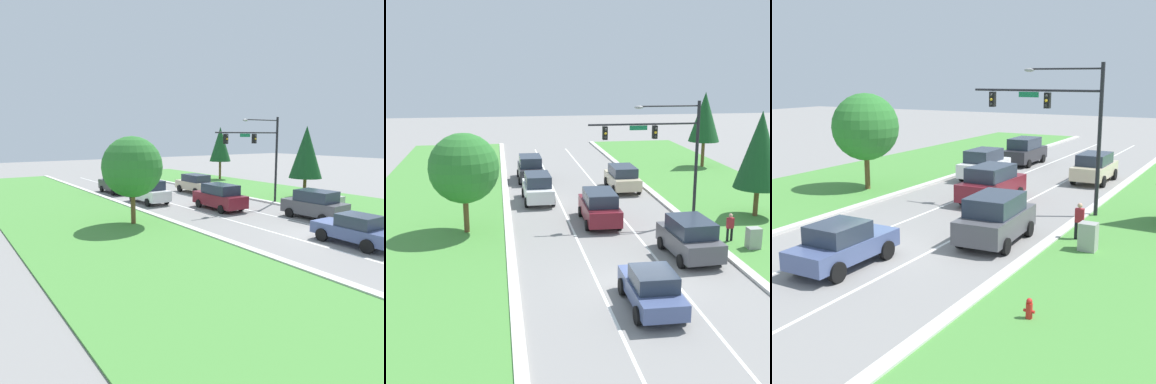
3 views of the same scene
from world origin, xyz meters
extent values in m
plane|color=gray|center=(0.00, 0.00, 0.00)|extent=(160.00, 160.00, 0.00)
cube|color=beige|center=(5.65, 0.00, 0.07)|extent=(0.50, 90.00, 0.15)
cube|color=beige|center=(-5.65, 0.00, 0.07)|extent=(0.50, 90.00, 0.15)
cube|color=#4C8E3D|center=(-10.90, 0.00, 0.04)|extent=(10.00, 90.00, 0.08)
cube|color=white|center=(-1.80, 0.00, 0.00)|extent=(0.14, 81.00, 0.01)
cube|color=white|center=(1.80, 0.00, 0.00)|extent=(0.14, 81.00, 0.01)
cylinder|color=black|center=(6.17, 10.05, 3.83)|extent=(0.20, 0.20, 7.65)
cylinder|color=black|center=(2.71, 10.05, 6.27)|extent=(6.91, 0.12, 0.12)
cube|color=#147042|center=(2.37, 10.05, 6.05)|extent=(1.10, 0.04, 0.28)
cylinder|color=black|center=(4.27, 10.05, 7.35)|extent=(3.80, 0.09, 0.09)
ellipsoid|color=gray|center=(2.37, 10.05, 7.30)|extent=(0.56, 0.28, 0.20)
cube|color=black|center=(3.40, 10.05, 5.77)|extent=(0.28, 0.32, 0.80)
sphere|color=#2D2D2D|center=(3.40, 9.88, 6.01)|extent=(0.16, 0.16, 0.16)
sphere|color=yellow|center=(3.40, 9.88, 5.77)|extent=(0.16, 0.16, 0.16)
sphere|color=#2D2D2D|center=(3.40, 9.88, 5.54)|extent=(0.16, 0.16, 0.16)
cube|color=black|center=(0.30, 10.05, 5.77)|extent=(0.28, 0.32, 0.80)
sphere|color=#2D2D2D|center=(0.30, 9.88, 6.01)|extent=(0.16, 0.16, 0.16)
sphere|color=yellow|center=(0.30, 9.88, 5.77)|extent=(0.16, 0.16, 0.16)
sphere|color=#2D2D2D|center=(0.30, 9.88, 5.54)|extent=(0.16, 0.16, 0.16)
cube|color=maroon|center=(0.09, 10.51, 0.82)|extent=(2.14, 5.05, 0.97)
cube|color=#283342|center=(0.08, 10.39, 1.70)|extent=(1.90, 3.04, 0.78)
cylinder|color=black|center=(1.12, 12.04, 0.34)|extent=(0.25, 0.68, 0.68)
cylinder|color=black|center=(-0.88, 12.09, 0.34)|extent=(0.25, 0.68, 0.68)
cylinder|color=black|center=(1.05, 8.94, 0.34)|extent=(0.25, 0.68, 0.68)
cylinder|color=black|center=(-0.94, 8.98, 0.34)|extent=(0.25, 0.68, 0.68)
cube|color=#28282D|center=(-3.43, 23.72, 0.82)|extent=(1.99, 4.99, 0.97)
cube|color=#283342|center=(-3.43, 23.60, 1.73)|extent=(1.79, 2.99, 0.85)
cylinder|color=black|center=(-2.45, 25.27, 0.33)|extent=(0.24, 0.66, 0.66)
cylinder|color=black|center=(-4.40, 25.27, 0.33)|extent=(0.24, 0.66, 0.66)
cylinder|color=black|center=(-2.46, 22.18, 0.33)|extent=(0.24, 0.66, 0.66)
cylinder|color=black|center=(-4.40, 22.18, 0.33)|extent=(0.24, 0.66, 0.66)
cube|color=beige|center=(3.58, 19.04, 0.80)|extent=(2.01, 4.82, 0.85)
cube|color=#283342|center=(3.58, 18.92, 1.60)|extent=(1.81, 2.89, 0.74)
cylinder|color=black|center=(4.57, 20.54, 0.38)|extent=(0.24, 0.76, 0.76)
cylinder|color=black|center=(2.60, 20.54, 0.38)|extent=(0.24, 0.76, 0.76)
cylinder|color=black|center=(4.57, 17.55, 0.38)|extent=(0.24, 0.76, 0.76)
cylinder|color=black|center=(2.60, 17.55, 0.38)|extent=(0.24, 0.76, 0.76)
cube|color=#475684|center=(-0.08, -1.68, 0.71)|extent=(1.89, 4.50, 0.68)
cube|color=#283342|center=(-0.08, -1.95, 1.39)|extent=(1.68, 2.03, 0.67)
cylinder|color=black|center=(0.84, -0.30, 0.37)|extent=(0.25, 0.75, 0.75)
cylinder|color=black|center=(-0.97, -0.28, 0.37)|extent=(0.25, 0.75, 0.75)
cylinder|color=black|center=(0.82, -3.08, 0.37)|extent=(0.25, 0.75, 0.75)
cylinder|color=black|center=(-1.00, -3.06, 0.37)|extent=(0.25, 0.75, 0.75)
cube|color=white|center=(-3.36, 16.37, 0.82)|extent=(2.01, 4.78, 0.93)
cube|color=#283342|center=(-3.36, 16.25, 1.69)|extent=(1.79, 2.88, 0.81)
cylinder|color=black|center=(-2.44, 17.86, 0.35)|extent=(0.25, 0.71, 0.70)
cylinder|color=black|center=(-4.33, 17.83, 0.35)|extent=(0.25, 0.71, 0.70)
cylinder|color=black|center=(-2.39, 14.91, 0.35)|extent=(0.25, 0.71, 0.70)
cylinder|color=black|center=(-4.28, 14.88, 0.35)|extent=(0.25, 0.71, 0.70)
cube|color=#4C4C51|center=(3.57, 3.79, 0.83)|extent=(2.29, 4.63, 0.96)
cube|color=#283342|center=(3.58, 3.68, 1.70)|extent=(1.99, 2.81, 0.79)
cylinder|color=black|center=(4.51, 5.24, 0.35)|extent=(0.28, 0.71, 0.70)
cylinder|color=black|center=(2.50, 5.14, 0.35)|extent=(0.28, 0.71, 0.70)
cylinder|color=black|center=(4.65, 2.44, 0.35)|extent=(0.28, 0.71, 0.70)
cylinder|color=black|center=(2.64, 2.34, 0.35)|extent=(0.28, 0.71, 0.70)
cube|color=#9E9E99|center=(7.43, 4.34, 0.61)|extent=(0.70, 0.60, 1.23)
cylinder|color=black|center=(6.52, 5.64, 0.42)|extent=(0.14, 0.14, 0.84)
cylinder|color=black|center=(6.78, 5.67, 0.42)|extent=(0.14, 0.14, 0.84)
cube|color=maroon|center=(6.65, 5.65, 1.14)|extent=(0.41, 0.27, 0.60)
sphere|color=tan|center=(6.65, 5.65, 1.58)|extent=(0.22, 0.22, 0.22)
cylinder|color=brown|center=(10.52, 10.29, 0.98)|extent=(0.32, 0.32, 1.96)
cone|color=#194C23|center=(10.52, 10.29, 4.47)|extent=(3.13, 3.13, 5.01)
cylinder|color=brown|center=(-8.13, 9.61, 1.20)|extent=(0.32, 0.32, 2.41)
sphere|color=#2D752D|center=(-8.13, 9.61, 3.95)|extent=(4.11, 4.11, 4.11)
cylinder|color=brown|center=(13.48, 27.19, 1.27)|extent=(0.32, 0.32, 2.53)
cone|color=#194C23|center=(13.48, 27.19, 4.88)|extent=(2.93, 2.93, 4.69)
camera|label=1|loc=(-18.96, -13.31, 6.01)|focal=35.00mm
camera|label=2|loc=(-6.16, -21.49, 9.94)|focal=50.00mm
camera|label=3|loc=(13.07, -16.14, 6.97)|focal=50.00mm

